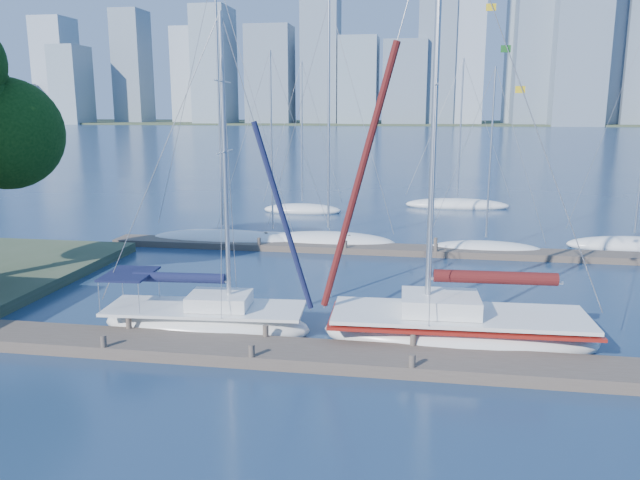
# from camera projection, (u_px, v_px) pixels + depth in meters

# --- Properties ---
(ground) EXTENTS (700.00, 700.00, 0.00)m
(ground) POSITION_uv_depth(u_px,v_px,m) (259.00, 357.00, 20.57)
(ground) COLOR #172A49
(ground) RESTS_ON ground
(near_dock) EXTENTS (26.00, 2.00, 0.40)m
(near_dock) POSITION_uv_depth(u_px,v_px,m) (259.00, 352.00, 20.53)
(near_dock) COLOR #4F433A
(near_dock) RESTS_ON ground
(far_dock) EXTENTS (30.00, 1.80, 0.36)m
(far_dock) POSITION_uv_depth(u_px,v_px,m) (365.00, 249.00, 35.66)
(far_dock) COLOR #4F433A
(far_dock) RESTS_ON ground
(far_shore) EXTENTS (800.00, 100.00, 1.50)m
(far_shore) POSITION_uv_depth(u_px,v_px,m) (414.00, 123.00, 329.48)
(far_shore) COLOR #38472D
(far_shore) RESTS_ON ground
(sailboat_navy) EXTENTS (7.97, 3.09, 11.77)m
(sailboat_navy) POSITION_uv_depth(u_px,v_px,m) (205.00, 306.00, 22.85)
(sailboat_navy) COLOR white
(sailboat_navy) RESTS_ON ground
(sailboat_maroon) EXTENTS (9.55, 3.43, 15.73)m
(sailboat_maroon) POSITION_uv_depth(u_px,v_px,m) (459.00, 312.00, 21.57)
(sailboat_maroon) COLOR white
(sailboat_maroon) RESTS_ON ground
(bg_boat_0) EXTENTS (9.30, 3.94, 16.19)m
(bg_boat_0) POSITION_uv_depth(u_px,v_px,m) (223.00, 239.00, 37.80)
(bg_boat_0) COLOR white
(bg_boat_0) RESTS_ON ground
(bg_boat_1) EXTENTS (7.06, 2.06, 11.62)m
(bg_boat_1) POSITION_uv_depth(u_px,v_px,m) (273.00, 239.00, 37.90)
(bg_boat_1) COLOR white
(bg_boat_1) RESTS_ON ground
(bg_boat_2) EXTENTS (8.39, 4.23, 14.27)m
(bg_boat_2) POSITION_uv_depth(u_px,v_px,m) (328.00, 241.00, 37.19)
(bg_boat_2) COLOR white
(bg_boat_2) RESTS_ON ground
(bg_boat_3) EXTENTS (6.75, 3.82, 10.56)m
(bg_boat_3) POSITION_uv_depth(u_px,v_px,m) (485.00, 249.00, 35.35)
(bg_boat_3) COLOR white
(bg_boat_3) RESTS_ON ground
(bg_boat_5) EXTENTS (7.79, 4.61, 14.50)m
(bg_boat_5) POSITION_uv_depth(u_px,v_px,m) (634.00, 245.00, 36.25)
(bg_boat_5) COLOR white
(bg_boat_5) RESTS_ON ground
(bg_boat_6) EXTENTS (6.37, 2.75, 11.85)m
(bg_boat_6) POSITION_uv_depth(u_px,v_px,m) (302.00, 209.00, 49.09)
(bg_boat_6) COLOR white
(bg_boat_6) RESTS_ON ground
(bg_boat_7) EXTENTS (8.48, 2.37, 12.27)m
(bg_boat_7) POSITION_uv_depth(u_px,v_px,m) (457.00, 205.00, 51.44)
(bg_boat_7) COLOR white
(bg_boat_7) RESTS_ON ground
(skyline) EXTENTS (501.70, 51.31, 114.02)m
(skyline) POSITION_uv_depth(u_px,v_px,m) (464.00, 48.00, 290.04)
(skyline) COLOR gray
(skyline) RESTS_ON ground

